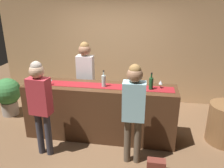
# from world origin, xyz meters

# --- Properties ---
(ground_plane) EXTENTS (10.00, 10.00, 0.00)m
(ground_plane) POSITION_xyz_m (0.00, 0.00, 0.00)
(ground_plane) COLOR brown
(back_wall) EXTENTS (6.00, 0.12, 2.90)m
(back_wall) POSITION_xyz_m (0.00, 1.90, 1.45)
(back_wall) COLOR tan
(back_wall) RESTS_ON ground
(bar_counter) EXTENTS (2.78, 0.60, 1.04)m
(bar_counter) POSITION_xyz_m (0.00, 0.00, 0.52)
(bar_counter) COLOR #472B19
(bar_counter) RESTS_ON ground
(counter_runner_cloth) EXTENTS (2.64, 0.28, 0.01)m
(counter_runner_cloth) POSITION_xyz_m (0.00, 0.00, 1.04)
(counter_runner_cloth) COLOR maroon
(counter_runner_cloth) RESTS_ON bar_counter
(wine_bottle_amber) EXTENTS (0.07, 0.07, 0.30)m
(wine_bottle_amber) POSITION_xyz_m (0.56, 0.09, 1.15)
(wine_bottle_amber) COLOR brown
(wine_bottle_amber) RESTS_ON bar_counter
(wine_bottle_clear) EXTENTS (0.07, 0.07, 0.30)m
(wine_bottle_clear) POSITION_xyz_m (0.09, -0.03, 1.15)
(wine_bottle_clear) COLOR #B2C6C1
(wine_bottle_clear) RESTS_ON bar_counter
(wine_bottle_green) EXTENTS (0.07, 0.07, 0.30)m
(wine_bottle_green) POSITION_xyz_m (0.91, -0.02, 1.15)
(wine_bottle_green) COLOR #194723
(wine_bottle_green) RESTS_ON bar_counter
(wine_glass_near_customer) EXTENTS (0.07, 0.07, 0.14)m
(wine_glass_near_customer) POSITION_xyz_m (1.08, 0.06, 1.14)
(wine_glass_near_customer) COLOR silver
(wine_glass_near_customer) RESTS_ON bar_counter
(wine_glass_mid_counter) EXTENTS (0.07, 0.07, 0.14)m
(wine_glass_mid_counter) POSITION_xyz_m (-0.89, -0.10, 1.14)
(wine_glass_mid_counter) COLOR silver
(wine_glass_mid_counter) RESTS_ON bar_counter
(bartender) EXTENTS (0.34, 0.24, 1.72)m
(bartender) POSITION_xyz_m (-0.42, 0.58, 1.07)
(bartender) COLOR #26262B
(bartender) RESTS_ON ground
(customer_sipping) EXTENTS (0.34, 0.23, 1.65)m
(customer_sipping) POSITION_xyz_m (0.67, -0.65, 1.01)
(customer_sipping) COLOR brown
(customer_sipping) RESTS_ON ground
(customer_browsing) EXTENTS (0.36, 0.23, 1.64)m
(customer_browsing) POSITION_xyz_m (-0.81, -0.68, 1.00)
(customer_browsing) COLOR #33333D
(customer_browsing) RESTS_ON ground
(potted_plant_tall) EXTENTS (0.59, 0.59, 0.87)m
(potted_plant_tall) POSITION_xyz_m (-2.23, 0.53, 0.50)
(potted_plant_tall) COLOR #9E9389
(potted_plant_tall) RESTS_ON ground
(handbag) EXTENTS (0.28, 0.14, 0.22)m
(handbag) POSITION_xyz_m (1.06, -0.85, 0.11)
(handbag) COLOR brown
(handbag) RESTS_ON ground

